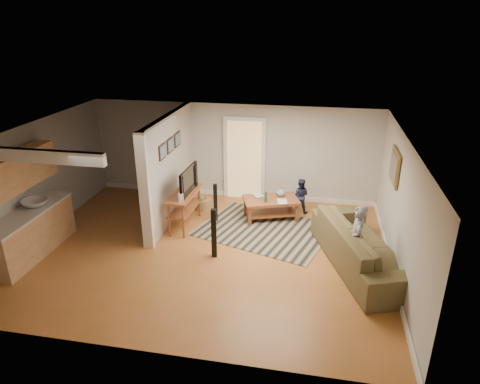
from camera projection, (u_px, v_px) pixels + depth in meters
The scene contains 11 objects.
ground at pixel (205, 250), 8.96m from camera, with size 7.50×7.50×0.00m, color brown.
room_shell at pixel (160, 175), 8.98m from camera, with size 7.54×6.02×2.52m.
area_rug at pixel (264, 230), 9.80m from camera, with size 2.84×2.08×0.01m, color black.
sofa at pixel (361, 265), 8.42m from camera, with size 2.94×1.15×0.86m, color #423621.
coffee_table at pixel (271, 203), 10.26m from camera, with size 1.46×1.14×0.76m.
tv_console at pixel (185, 196), 9.72m from camera, with size 0.54×1.33×1.13m.
speaker_left at pixel (214, 233), 8.54m from camera, with size 0.11×0.11×1.05m, color black.
speaker_right at pixel (215, 203), 10.08m from camera, with size 0.09×0.09×0.94m, color black.
toy_basket at pixel (203, 203), 10.81m from camera, with size 0.42×0.42×0.38m.
child at pixel (353, 270), 8.26m from camera, with size 0.49×0.32×1.34m, color gray.
toddler at pixel (299, 212), 10.70m from camera, with size 0.43×0.34×0.89m, color #1E233F.
Camera 1 is at (2.18, -7.55, 4.54)m, focal length 32.00 mm.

